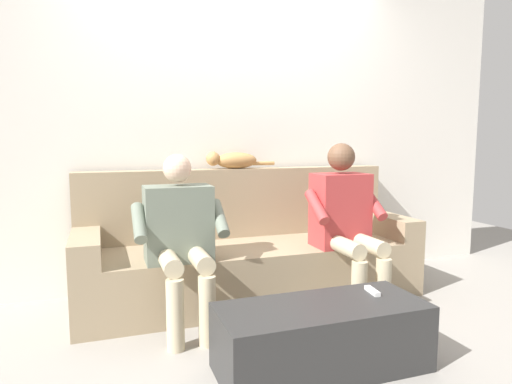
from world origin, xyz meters
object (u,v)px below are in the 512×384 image
at_px(couch, 249,254).
at_px(person_left_seated, 345,216).
at_px(person_right_seated, 180,232).
at_px(remote_white, 372,291).
at_px(coffee_table, 322,337).
at_px(cat_on_backrest, 233,160).

bearing_deg(couch, person_left_seated, 145.89).
height_order(couch, person_right_seated, person_right_seated).
bearing_deg(remote_white, person_left_seated, 168.40).
bearing_deg(remote_white, couch, -155.76).
bearing_deg(coffee_table, person_left_seated, -126.76).
xyz_separation_m(person_right_seated, cat_on_backrest, (-0.53, -0.64, 0.41)).
xyz_separation_m(person_left_seated, cat_on_backrest, (0.63, -0.64, 0.38)).
relative_size(coffee_table, person_right_seated, 0.99).
xyz_separation_m(coffee_table, person_left_seated, (-0.58, -0.77, 0.46)).
height_order(person_right_seated, remote_white, person_right_seated).
bearing_deg(coffee_table, couch, -90.00).
relative_size(couch, cat_on_backrest, 4.42).
height_order(couch, person_left_seated, person_left_seated).
bearing_deg(person_left_seated, coffee_table, 53.24).
bearing_deg(couch, cat_on_backrest, -78.70).
bearing_deg(person_right_seated, coffee_table, 126.98).
xyz_separation_m(coffee_table, cat_on_backrest, (0.05, -1.41, 0.84)).
relative_size(coffee_table, cat_on_backrest, 1.92).
bearing_deg(person_left_seated, person_right_seated, 0.31).
height_order(person_left_seated, person_right_seated, person_left_seated).
relative_size(person_left_seated, cat_on_backrest, 2.05).
height_order(couch, remote_white, couch).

